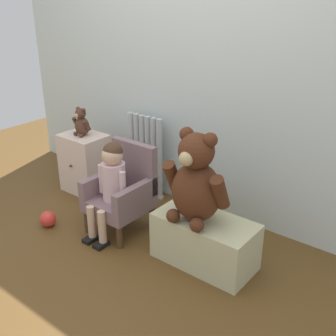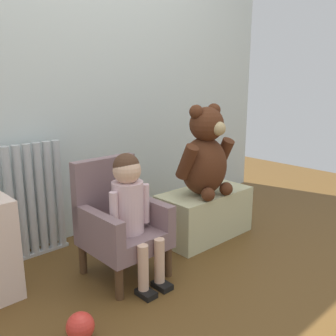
{
  "view_description": "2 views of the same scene",
  "coord_description": "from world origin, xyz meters",
  "px_view_note": "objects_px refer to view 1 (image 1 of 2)",
  "views": [
    {
      "loc": [
        1.82,
        -1.43,
        1.71
      ],
      "look_at": [
        0.24,
        0.57,
        0.58
      ],
      "focal_mm": 45.0,
      "sensor_mm": 36.0,
      "label": 1
    },
    {
      "loc": [
        -1.29,
        -1.09,
        1.1
      ],
      "look_at": [
        0.27,
        0.59,
        0.53
      ],
      "focal_mm": 40.0,
      "sensor_mm": 36.0,
      "label": 2
    }
  ],
  "objects_px": {
    "low_bench": "(205,241)",
    "toy_ball": "(48,219)",
    "small_dresser": "(85,163)",
    "small_teddy_bear": "(82,123)",
    "child_armchair": "(123,191)",
    "large_teddy_bear": "(196,182)",
    "child_figure": "(111,177)",
    "radiator": "(145,156)"
  },
  "relations": [
    {
      "from": "low_bench",
      "to": "toy_ball",
      "type": "bearing_deg",
      "value": -163.23
    },
    {
      "from": "small_dresser",
      "to": "small_teddy_bear",
      "type": "relative_size",
      "value": 2.14
    },
    {
      "from": "low_bench",
      "to": "child_armchair",
      "type": "bearing_deg",
      "value": -179.7
    },
    {
      "from": "small_dresser",
      "to": "low_bench",
      "type": "bearing_deg",
      "value": -9.68
    },
    {
      "from": "large_teddy_bear",
      "to": "small_dresser",
      "type": "bearing_deg",
      "value": 168.29
    },
    {
      "from": "child_armchair",
      "to": "small_teddy_bear",
      "type": "relative_size",
      "value": 2.67
    },
    {
      "from": "low_bench",
      "to": "toy_ball",
      "type": "height_order",
      "value": "low_bench"
    },
    {
      "from": "small_dresser",
      "to": "small_teddy_bear",
      "type": "xyz_separation_m",
      "value": [
        0.0,
        -0.0,
        0.37
      ]
    },
    {
      "from": "small_dresser",
      "to": "low_bench",
      "type": "xyz_separation_m",
      "value": [
        1.43,
        -0.24,
        -0.1
      ]
    },
    {
      "from": "child_figure",
      "to": "large_teddy_bear",
      "type": "xyz_separation_m",
      "value": [
        0.67,
        0.07,
        0.13
      ]
    },
    {
      "from": "child_figure",
      "to": "small_dresser",
      "type": "bearing_deg",
      "value": 153.05
    },
    {
      "from": "radiator",
      "to": "child_figure",
      "type": "xyz_separation_m",
      "value": [
        0.24,
        -0.64,
        0.11
      ]
    },
    {
      "from": "small_teddy_bear",
      "to": "low_bench",
      "type": "bearing_deg",
      "value": -9.55
    },
    {
      "from": "small_dresser",
      "to": "child_figure",
      "type": "xyz_separation_m",
      "value": [
        0.7,
        -0.36,
        0.2
      ]
    },
    {
      "from": "radiator",
      "to": "small_dresser",
      "type": "height_order",
      "value": "radiator"
    },
    {
      "from": "child_armchair",
      "to": "small_teddy_bear",
      "type": "xyz_separation_m",
      "value": [
        -0.7,
        0.24,
        0.32
      ]
    },
    {
      "from": "child_figure",
      "to": "small_teddy_bear",
      "type": "distance_m",
      "value": 0.8
    },
    {
      "from": "radiator",
      "to": "child_figure",
      "type": "bearing_deg",
      "value": -69.16
    },
    {
      "from": "child_figure",
      "to": "toy_ball",
      "type": "height_order",
      "value": "child_figure"
    },
    {
      "from": "radiator",
      "to": "child_armchair",
      "type": "relative_size",
      "value": 1.09
    },
    {
      "from": "small_teddy_bear",
      "to": "toy_ball",
      "type": "xyz_separation_m",
      "value": [
        0.24,
        -0.6,
        -0.57
      ]
    },
    {
      "from": "radiator",
      "to": "toy_ball",
      "type": "relative_size",
      "value": 5.81
    },
    {
      "from": "low_bench",
      "to": "radiator",
      "type": "bearing_deg",
      "value": 151.51
    },
    {
      "from": "radiator",
      "to": "small_dresser",
      "type": "bearing_deg",
      "value": -148.43
    },
    {
      "from": "low_bench",
      "to": "small_teddy_bear",
      "type": "relative_size",
      "value": 2.73
    },
    {
      "from": "radiator",
      "to": "low_bench",
      "type": "distance_m",
      "value": 1.12
    },
    {
      "from": "child_figure",
      "to": "radiator",
      "type": "bearing_deg",
      "value": 110.84
    },
    {
      "from": "low_bench",
      "to": "small_teddy_bear",
      "type": "bearing_deg",
      "value": 170.45
    },
    {
      "from": "child_figure",
      "to": "large_teddy_bear",
      "type": "height_order",
      "value": "large_teddy_bear"
    },
    {
      "from": "child_armchair",
      "to": "child_figure",
      "type": "distance_m",
      "value": 0.19
    },
    {
      "from": "radiator",
      "to": "child_armchair",
      "type": "distance_m",
      "value": 0.58
    },
    {
      "from": "low_bench",
      "to": "toy_ball",
      "type": "relative_size",
      "value": 5.43
    },
    {
      "from": "radiator",
      "to": "small_dresser",
      "type": "xyz_separation_m",
      "value": [
        -0.46,
        -0.28,
        -0.09
      ]
    },
    {
      "from": "large_teddy_bear",
      "to": "toy_ball",
      "type": "height_order",
      "value": "large_teddy_bear"
    },
    {
      "from": "small_teddy_bear",
      "to": "large_teddy_bear",
      "type": "bearing_deg",
      "value": -11.58
    },
    {
      "from": "child_armchair",
      "to": "low_bench",
      "type": "bearing_deg",
      "value": 0.3
    },
    {
      "from": "small_dresser",
      "to": "child_armchair",
      "type": "height_order",
      "value": "child_armchair"
    },
    {
      "from": "child_armchair",
      "to": "small_teddy_bear",
      "type": "distance_m",
      "value": 0.81
    },
    {
      "from": "large_teddy_bear",
      "to": "radiator",
      "type": "bearing_deg",
      "value": 148.2
    },
    {
      "from": "small_dresser",
      "to": "child_armchair",
      "type": "bearing_deg",
      "value": -19.39
    },
    {
      "from": "small_dresser",
      "to": "small_teddy_bear",
      "type": "distance_m",
      "value": 0.37
    },
    {
      "from": "radiator",
      "to": "small_dresser",
      "type": "distance_m",
      "value": 0.55
    }
  ]
}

